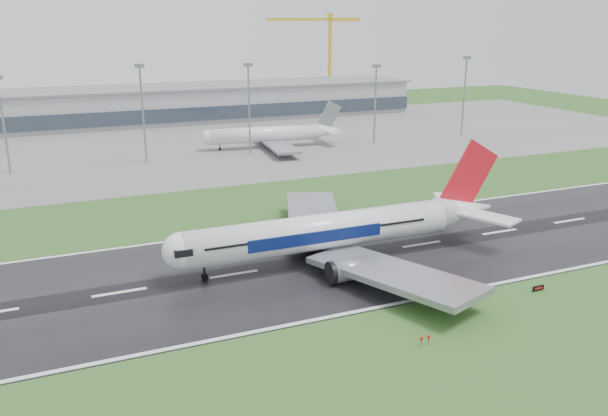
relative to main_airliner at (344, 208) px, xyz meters
name	(u,v)px	position (x,y,z in m)	size (l,w,h in m)	color
ground	(334,259)	(-1.73, 0.58, -10.22)	(520.00, 520.00, 0.00)	#29541F
runway	(334,258)	(-1.73, 0.58, -10.17)	(400.00, 45.00, 0.10)	black
apron	(190,144)	(-1.73, 125.58, -10.18)	(400.00, 130.00, 0.08)	slate
terminal	(161,105)	(-1.73, 185.58, -2.72)	(240.00, 36.00, 15.00)	#93969E
main_airliner	(344,208)	(0.00, 0.00, 0.00)	(68.53, 65.26, 20.23)	silver
parked_airliner	(271,126)	(23.98, 107.90, -2.38)	(52.92, 49.27, 15.51)	silver
tower_crane	(330,61)	(90.87, 200.58, 13.84)	(49.07, 2.68, 48.11)	gold
runway_sign	(538,288)	(23.92, -26.26, -9.70)	(2.30, 0.26, 1.04)	black
floodmast_1	(4,128)	(-62.05, 100.58, 3.73)	(0.64, 0.64, 27.89)	gray
floodmast_2	(143,116)	(-21.69, 100.58, 4.88)	(0.64, 0.64, 30.19)	gray
floodmast_3	(249,111)	(13.75, 100.58, 4.57)	(0.64, 0.64, 29.56)	gray
floodmast_4	(375,106)	(62.70, 100.58, 3.72)	(0.64, 0.64, 27.88)	gray
floodmast_5	(464,98)	(102.64, 100.58, 4.80)	(0.64, 0.64, 30.03)	gray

